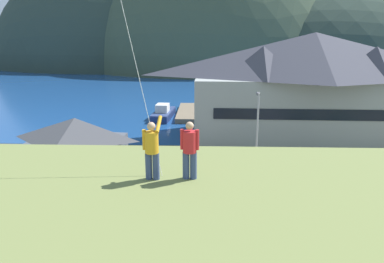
# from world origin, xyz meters

# --- Properties ---
(ground_plane) EXTENTS (600.00, 600.00, 0.00)m
(ground_plane) POSITION_xyz_m (0.00, 0.00, 0.00)
(ground_plane) COLOR #66604C
(parking_lot_pad) EXTENTS (40.00, 20.00, 0.10)m
(parking_lot_pad) POSITION_xyz_m (0.00, 5.00, 0.05)
(parking_lot_pad) COLOR slate
(parking_lot_pad) RESTS_ON ground
(bay_water) EXTENTS (360.00, 84.00, 0.03)m
(bay_water) POSITION_xyz_m (0.00, 60.00, 0.01)
(bay_water) COLOR navy
(bay_water) RESTS_ON ground
(far_hill_west_ridge) EXTENTS (102.86, 58.38, 83.83)m
(far_hill_west_ridge) POSITION_xyz_m (-29.56, 119.63, 0.00)
(far_hill_west_ridge) COLOR #2D3D33
(far_hill_west_ridge) RESTS_ON ground
(far_hill_east_peak) EXTENTS (88.26, 64.80, 89.55)m
(far_hill_east_peak) POSITION_xyz_m (3.90, 110.35, 0.00)
(far_hill_east_peak) COLOR #3D4C38
(far_hill_east_peak) RESTS_ON ground
(far_hill_center_saddle) EXTENTS (87.79, 72.69, 59.06)m
(far_hill_center_saddle) POSITION_xyz_m (45.96, 112.94, 0.00)
(far_hill_center_saddle) COLOR #2D3D33
(far_hill_center_saddle) RESTS_ON ground
(harbor_lodge) EXTENTS (27.50, 12.21, 11.87)m
(harbor_lodge) POSITION_xyz_m (12.18, 21.26, 6.32)
(harbor_lodge) COLOR #999E99
(harbor_lodge) RESTS_ON ground
(storage_shed_near_lot) EXTENTS (7.57, 5.87, 5.57)m
(storage_shed_near_lot) POSITION_xyz_m (-9.43, 6.82, 2.88)
(storage_shed_near_lot) COLOR #474C56
(storage_shed_near_lot) RESTS_ON ground
(wharf_dock) EXTENTS (3.20, 11.99, 0.70)m
(wharf_dock) POSITION_xyz_m (-2.13, 33.62, 0.35)
(wharf_dock) COLOR #70604C
(wharf_dock) RESTS_ON ground
(moored_boat_wharfside) EXTENTS (3.00, 7.70, 2.16)m
(moored_boat_wharfside) POSITION_xyz_m (-5.69, 31.13, 0.72)
(moored_boat_wharfside) COLOR navy
(moored_boat_wharfside) RESTS_ON ground
(parked_car_mid_row_center) EXTENTS (4.20, 2.06, 1.82)m
(parked_car_mid_row_center) POSITION_xyz_m (2.36, 0.38, 1.06)
(parked_car_mid_row_center) COLOR black
(parked_car_mid_row_center) RESTS_ON parking_lot_pad
(parked_car_front_row_red) EXTENTS (4.21, 2.07, 1.82)m
(parked_car_front_row_red) POSITION_xyz_m (12.23, 6.02, 1.06)
(parked_car_front_row_red) COLOR #236633
(parked_car_front_row_red) RESTS_ON parking_lot_pad
(parked_car_front_row_end) EXTENTS (4.25, 2.16, 1.82)m
(parked_car_front_row_end) POSITION_xyz_m (-10.34, 0.81, 1.06)
(parked_car_front_row_end) COLOR slate
(parked_car_front_row_end) RESTS_ON parking_lot_pad
(parked_car_corner_spot) EXTENTS (4.23, 2.11, 1.82)m
(parked_car_corner_spot) POSITION_xyz_m (3.67, 5.59, 1.06)
(parked_car_corner_spot) COLOR #B28923
(parked_car_corner_spot) RESTS_ON parking_lot_pad
(parked_car_mid_row_far) EXTENTS (4.25, 2.16, 1.82)m
(parked_car_mid_row_far) POSITION_xyz_m (8.14, 0.20, 1.06)
(parked_car_mid_row_far) COLOR silver
(parked_car_mid_row_far) RESTS_ON parking_lot_pad
(parked_car_lone_by_shed) EXTENTS (4.27, 2.19, 1.82)m
(parked_car_lone_by_shed) POSITION_xyz_m (-5.57, 0.36, 1.06)
(parked_car_lone_by_shed) COLOR slate
(parked_car_lone_by_shed) RESTS_ON parking_lot_pad
(parked_car_front_row_silver) EXTENTS (4.32, 2.29, 1.82)m
(parked_car_front_row_silver) POSITION_xyz_m (-3.18, 6.71, 1.06)
(parked_car_front_row_silver) COLOR slate
(parked_car_front_row_silver) RESTS_ON parking_lot_pad
(parking_light_pole) EXTENTS (0.24, 0.78, 6.82)m
(parking_light_pole) POSITION_xyz_m (4.70, 10.56, 4.04)
(parking_light_pole) COLOR #ADADB2
(parking_light_pole) RESTS_ON parking_lot_pad
(person_kite_flyer) EXTENTS (0.55, 0.64, 1.86)m
(person_kite_flyer) POSITION_xyz_m (-1.31, -8.63, 8.27)
(person_kite_flyer) COLOR #384770
(person_kite_flyer) RESTS_ON grassy_hill_foreground
(person_companion) EXTENTS (0.55, 0.40, 1.74)m
(person_companion) POSITION_xyz_m (-0.21, -8.56, 8.25)
(person_companion) COLOR #384770
(person_companion) RESTS_ON grassy_hill_foreground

